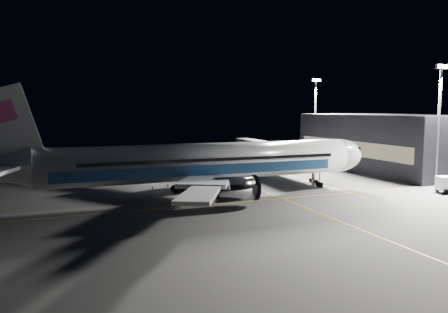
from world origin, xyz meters
name	(u,v)px	position (x,y,z in m)	size (l,w,h in m)	color
ground	(205,196)	(0.00, 0.00, 0.00)	(200.00, 200.00, 0.00)	#4C4C4F
guide_line_main	(264,191)	(10.00, 0.00, 0.01)	(0.25, 80.00, 0.01)	gold
guide_line_cross	(219,204)	(0.00, -6.00, 0.01)	(70.00, 0.25, 0.01)	gold
guide_line_side	(297,178)	(22.00, 10.00, 0.01)	(0.25, 40.00, 0.01)	gold
airliner	(198,163)	(-1.08, 0.00, 5.16)	(61.48, 54.22, 16.64)	silver
terminal	(383,142)	(45.98, 14.00, 6.00)	(18.12, 40.00, 12.00)	black
jet_bridge	(277,150)	(22.00, 18.06, 4.58)	(3.60, 34.40, 6.30)	#B2B2B7
floodlight_mast_north	(315,112)	(40.00, 31.99, 12.37)	(2.40, 0.68, 20.70)	#59595E
floodlight_mast_south	(439,114)	(40.00, -6.01, 12.37)	(2.40, 0.67, 20.70)	#59595E
baggage_tug	(154,174)	(-3.64, 19.89, 0.81)	(2.68, 2.28, 1.75)	black
safety_cone_a	(153,187)	(-6.18, 9.00, 0.27)	(0.36, 0.36, 0.55)	#E54009
safety_cone_b	(168,185)	(-3.38, 9.79, 0.33)	(0.45, 0.45, 0.67)	#E54009
safety_cone_c	(182,186)	(-1.46, 7.75, 0.32)	(0.43, 0.43, 0.65)	#E54009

